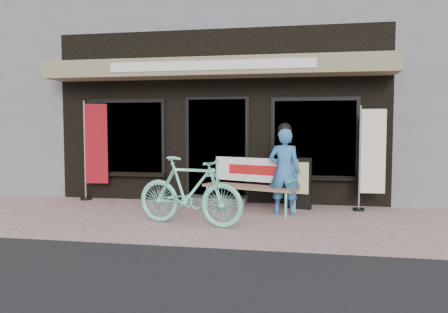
% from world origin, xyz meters
% --- Properties ---
extents(ground, '(70.00, 70.00, 0.00)m').
position_xyz_m(ground, '(0.00, 0.00, 0.00)').
color(ground, '#C79A98').
rests_on(ground, ground).
extents(storefront, '(7.00, 6.77, 6.00)m').
position_xyz_m(storefront, '(0.00, 4.96, 2.99)').
color(storefront, black).
rests_on(storefront, ground).
extents(bench, '(1.87, 1.05, 0.99)m').
position_xyz_m(bench, '(0.83, 1.19, 0.58)').
color(bench, '#73E1B9').
rests_on(bench, ground).
extents(person, '(0.61, 0.43, 1.65)m').
position_xyz_m(person, '(1.45, 0.95, 0.81)').
color(person, '#326DAC').
rests_on(person, ground).
extents(bicycle, '(1.91, 0.90, 1.10)m').
position_xyz_m(bicycle, '(-0.01, -0.24, 0.55)').
color(bicycle, '#73E1B9').
rests_on(bicycle, ground).
extents(nobori_red, '(0.63, 0.26, 2.14)m').
position_xyz_m(nobori_red, '(-2.64, 1.76, 1.10)').
color(nobori_red, gray).
rests_on(nobori_red, ground).
extents(nobori_cream, '(0.58, 0.23, 1.98)m').
position_xyz_m(nobori_cream, '(3.02, 1.52, 1.02)').
color(nobori_cream, gray).
rests_on(nobori_cream, ground).
extents(menu_stand, '(0.50, 0.22, 0.99)m').
position_xyz_m(menu_stand, '(1.69, 1.49, 0.51)').
color(menu_stand, black).
rests_on(menu_stand, ground).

